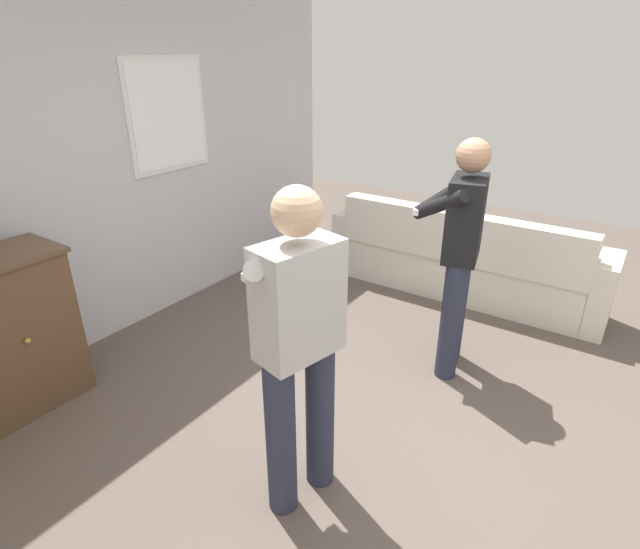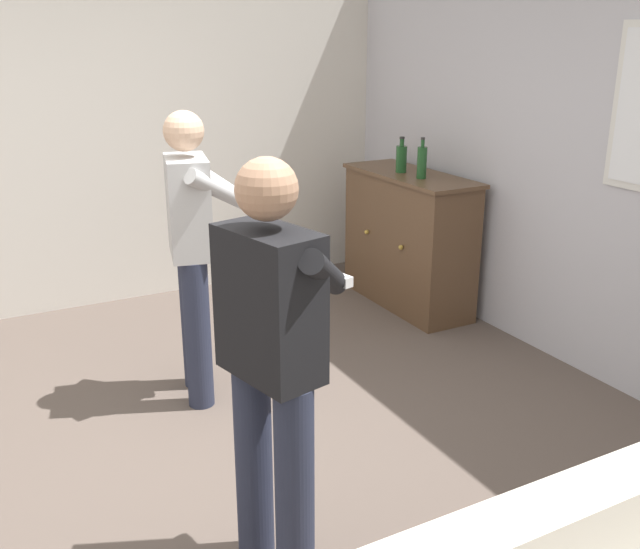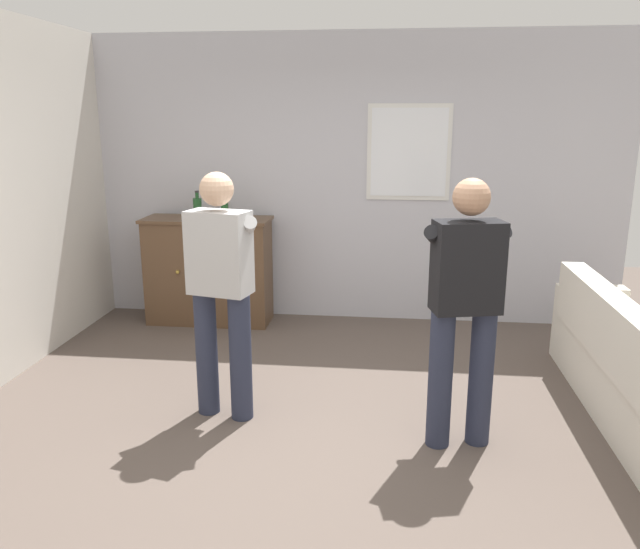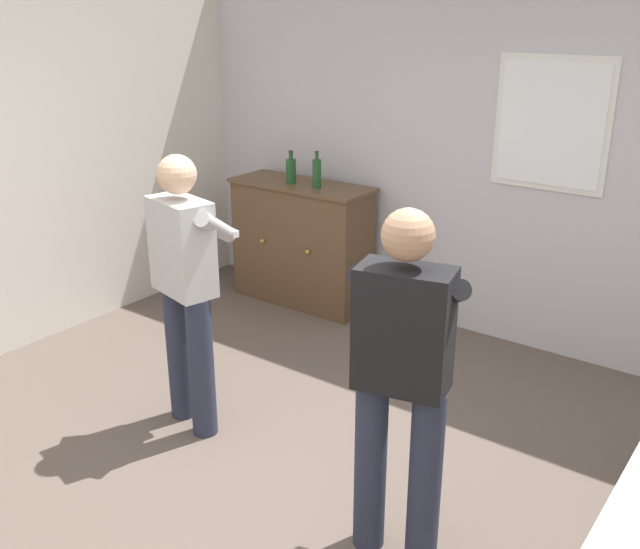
# 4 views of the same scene
# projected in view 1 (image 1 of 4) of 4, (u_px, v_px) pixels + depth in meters

# --- Properties ---
(ground) EXTENTS (10.40, 10.40, 0.00)m
(ground) POSITION_uv_depth(u_px,v_px,m) (417.00, 432.00, 3.11)
(ground) COLOR brown
(wall_back_with_window) EXTENTS (5.20, 0.15, 2.80)m
(wall_back_with_window) POSITION_uv_depth(u_px,v_px,m) (117.00, 157.00, 3.90)
(wall_back_with_window) COLOR silver
(wall_back_with_window) RESTS_ON ground
(couch) EXTENTS (0.57, 2.59, 0.86)m
(couch) POSITION_uv_depth(u_px,v_px,m) (460.00, 263.00, 4.72)
(couch) COLOR silver
(couch) RESTS_ON ground
(person_standing_left) EXTENTS (0.54, 0.51, 1.68)m
(person_standing_left) POSITION_uv_depth(u_px,v_px,m) (298.00, 341.00, 2.32)
(person_standing_left) COLOR #282D42
(person_standing_left) RESTS_ON ground
(person_standing_right) EXTENTS (0.54, 0.51, 1.68)m
(person_standing_right) POSITION_uv_depth(u_px,v_px,m) (460.00, 249.00, 3.39)
(person_standing_right) COLOR #282D42
(person_standing_right) RESTS_ON ground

